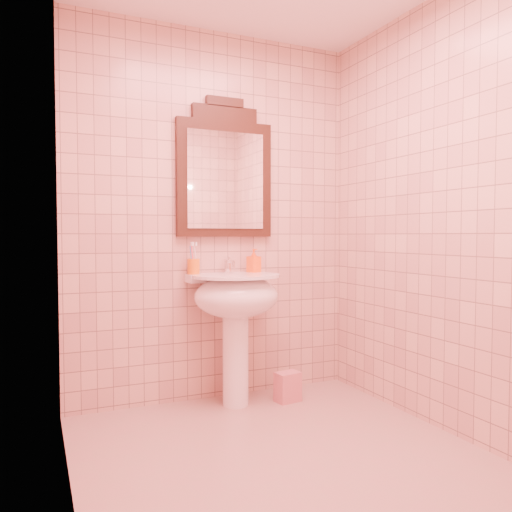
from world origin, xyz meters
name	(u,v)px	position (x,y,z in m)	size (l,w,h in m)	color
floor	(289,462)	(0.00, 0.00, 0.00)	(2.20, 2.20, 0.00)	tan
back_wall	(214,216)	(0.00, 1.10, 1.25)	(2.00, 0.02, 2.50)	#DAAD98
pedestal_sink	(236,305)	(0.07, 0.87, 0.66)	(0.58, 0.58, 0.86)	white
faucet	(228,265)	(0.07, 1.01, 0.92)	(0.04, 0.16, 0.11)	white
mirror	(225,173)	(0.07, 1.07, 1.55)	(0.68, 0.06, 0.94)	black
toothbrush_cup	(194,266)	(-0.17, 1.02, 0.91)	(0.08, 0.08, 0.19)	orange
soap_dispenser	(254,261)	(0.25, 1.00, 0.94)	(0.07, 0.08, 0.16)	#FB5A15
towel	(288,387)	(0.41, 0.80, 0.10)	(0.16, 0.11, 0.20)	#C8757C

